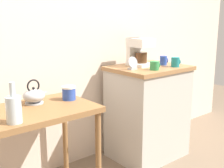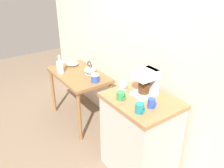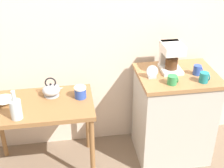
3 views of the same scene
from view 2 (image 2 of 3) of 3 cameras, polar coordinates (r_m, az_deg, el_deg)
ground_plane at (r=3.15m, az=-0.62°, el=-13.57°), size 8.00×8.00×0.00m
back_wall at (r=2.65m, az=7.47°, el=12.59°), size 4.40×0.10×2.80m
wooden_table at (r=3.27m, az=-7.96°, el=1.00°), size 0.91×0.55×0.73m
kitchen_counter at (r=2.52m, az=6.65°, el=-12.42°), size 0.70×0.56×0.90m
bowl_stoneware at (r=3.49m, az=-9.53°, el=4.86°), size 0.17×0.17×0.06m
teakettle at (r=3.17m, az=-5.36°, el=3.38°), size 0.19×0.16×0.18m
glass_carafe_vase at (r=3.26m, az=-12.43°, el=4.12°), size 0.09×0.09×0.25m
canister_enamel at (r=2.95m, az=-4.03°, el=1.46°), size 0.11×0.11×0.10m
coffee_maker at (r=2.28m, az=8.37°, el=0.66°), size 0.18×0.22×0.26m
mug_blue at (r=2.12m, az=9.53°, el=-4.60°), size 0.07×0.07×0.09m
mug_tall_green at (r=2.22m, az=2.16°, el=-2.84°), size 0.09×0.08×0.08m
mug_dark_teal at (r=2.03m, az=6.69°, el=-5.83°), size 0.08×0.08×0.09m
table_clock at (r=2.38m, az=2.72°, el=-0.33°), size 0.10×0.05×0.11m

